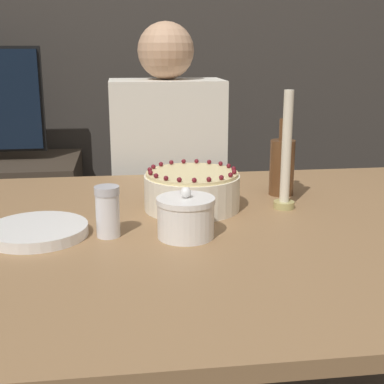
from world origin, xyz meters
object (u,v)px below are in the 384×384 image
sugar_bowl (186,217)px  sugar_shaker (108,211)px  cake (192,190)px  person_man_blue_shirt (168,215)px  bottle (282,166)px  candle (286,161)px

sugar_bowl → sugar_shaker: size_ratio=1.13×
sugar_bowl → sugar_shaker: 0.17m
cake → person_man_blue_shirt: bearing=91.2°
sugar_bowl → bottle: bearing=45.3°
bottle → person_man_blue_shirt: bearing=119.6°
bottle → sugar_shaker: bearing=-149.1°
sugar_shaker → person_man_blue_shirt: 0.84m
sugar_bowl → person_man_blue_shirt: 0.84m
candle → cake: bearing=173.4°
candle → bottle: size_ratio=1.41×
sugar_shaker → candle: bearing=19.1°
candle → person_man_blue_shirt: bearing=111.8°
cake → person_man_blue_shirt: person_man_blue_shirt is taller
candle → bottle: bearing=76.7°
cake → bottle: bearing=21.1°
sugar_shaker → cake: bearing=40.9°
candle → person_man_blue_shirt: person_man_blue_shirt is taller
cake → candle: candle is taller
sugar_bowl → person_man_blue_shirt: (0.03, 0.80, -0.25)m
candle → person_man_blue_shirt: size_ratio=0.25×
bottle → candle: bearing=-103.3°
sugar_bowl → person_man_blue_shirt: bearing=87.9°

